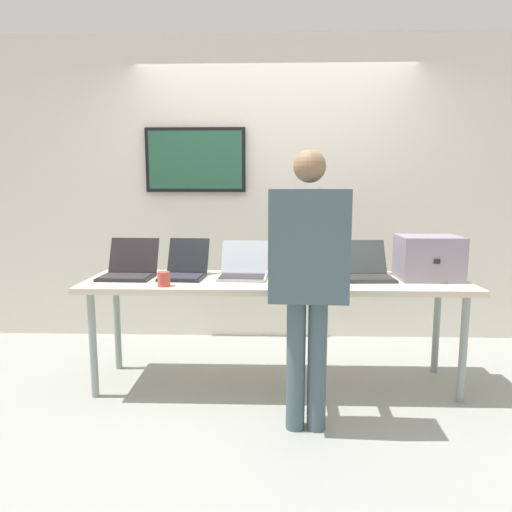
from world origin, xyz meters
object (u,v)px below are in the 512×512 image
at_px(laptop_station_3, 301,270).
at_px(coffee_mug, 164,279).
at_px(equipment_box, 428,258).
at_px(laptop_station_4, 363,270).
at_px(laptop_station_1, 185,269).
at_px(workbench, 276,287).
at_px(laptop_station_0, 129,269).
at_px(laptop_station_2, 243,269).
at_px(person, 308,266).

xyz_separation_m(laptop_station_3, coffee_mug, (-0.92, -0.31, -0.01)).
height_order(equipment_box, laptop_station_4, equipment_box).
distance_m(equipment_box, laptop_station_1, 1.73).
bearing_deg(coffee_mug, laptop_station_4, 13.46).
xyz_separation_m(laptop_station_3, laptop_station_4, (0.44, 0.01, -0.00)).
relative_size(workbench, equipment_box, 6.36).
xyz_separation_m(equipment_box, laptop_station_1, (-1.73, 0.03, -0.09)).
bearing_deg(laptop_station_3, equipment_box, -1.25).
height_order(workbench, laptop_station_0, laptop_station_0).
relative_size(laptop_station_1, laptop_station_2, 1.05).
height_order(laptop_station_4, person, person).
bearing_deg(coffee_mug, laptop_station_0, 136.17).
xyz_separation_m(laptop_station_2, coffee_mug, (-0.50, -0.32, -0.01)).
bearing_deg(coffee_mug, laptop_station_1, 76.40).
distance_m(equipment_box, laptop_station_4, 0.45).
bearing_deg(laptop_station_0, person, -28.91).
relative_size(workbench, coffee_mug, 28.05).
distance_m(laptop_station_3, laptop_station_4, 0.44).
bearing_deg(laptop_station_1, laptop_station_0, -178.26).
height_order(laptop_station_1, laptop_station_2, laptop_station_1).
bearing_deg(workbench, laptop_station_0, 176.79).
xyz_separation_m(equipment_box, laptop_station_4, (-0.44, 0.03, -0.10)).
xyz_separation_m(workbench, equipment_box, (1.07, 0.04, 0.21)).
distance_m(laptop_station_2, laptop_station_3, 0.42).
relative_size(laptop_station_2, coffee_mug, 4.04).
bearing_deg(coffee_mug, laptop_station_3, 18.78).
height_order(person, coffee_mug, person).
distance_m(workbench, laptop_station_2, 0.27).
bearing_deg(person, coffee_mug, 157.82).
bearing_deg(person, workbench, 105.64).
relative_size(workbench, person, 1.64).
xyz_separation_m(equipment_box, person, (-0.90, -0.66, 0.05)).
xyz_separation_m(laptop_station_0, person, (1.23, -0.68, 0.14)).
distance_m(laptop_station_3, person, 0.70).
bearing_deg(workbench, laptop_station_4, 6.93).
relative_size(laptop_station_2, laptop_station_4, 0.91).
bearing_deg(laptop_station_3, laptop_station_0, -179.86).
xyz_separation_m(laptop_station_0, laptop_station_2, (0.82, 0.01, -0.00)).
bearing_deg(laptop_station_0, laptop_station_2, 0.97).
height_order(laptop_station_1, laptop_station_3, laptop_station_1).
distance_m(workbench, coffee_mug, 0.78).
distance_m(laptop_station_0, laptop_station_2, 0.82).
bearing_deg(equipment_box, coffee_mug, -170.78).
relative_size(laptop_station_1, person, 0.25).
bearing_deg(laptop_station_0, laptop_station_4, 0.57).
height_order(laptop_station_2, laptop_station_4, laptop_station_4).
distance_m(equipment_box, laptop_station_0, 2.13).
xyz_separation_m(laptop_station_1, laptop_station_2, (0.42, 0.00, -0.00)).
distance_m(laptop_station_4, person, 0.84).
xyz_separation_m(laptop_station_0, laptop_station_4, (1.68, 0.02, -0.00)).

